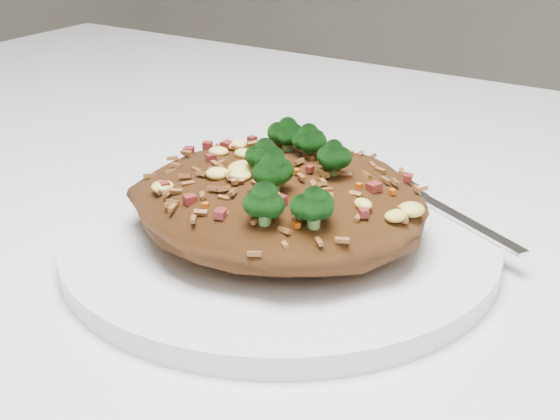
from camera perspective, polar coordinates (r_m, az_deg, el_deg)
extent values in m
cube|color=white|center=(0.59, -0.50, -0.56)|extent=(1.20, 0.80, 0.04)
cylinder|color=#89613F|center=(1.30, -12.23, -4.85)|extent=(0.06, 0.06, 0.71)
cylinder|color=white|center=(0.49, 0.00, -2.35)|extent=(0.27, 0.27, 0.01)
ellipsoid|color=brown|center=(0.48, 0.00, 0.72)|extent=(0.19, 0.17, 0.04)
ellipsoid|color=#073106|center=(0.46, -1.10, 4.10)|extent=(0.02, 0.02, 0.02)
ellipsoid|color=#073106|center=(0.50, 0.57, 5.68)|extent=(0.02, 0.02, 0.02)
ellipsoid|color=#073106|center=(0.41, 2.50, 0.34)|extent=(0.02, 0.02, 0.02)
ellipsoid|color=#073106|center=(0.46, 3.94, 4.05)|extent=(0.02, 0.02, 0.02)
ellipsoid|color=#073106|center=(0.48, 2.12, 5.21)|extent=(0.02, 0.02, 0.02)
ellipsoid|color=#073106|center=(0.41, -1.14, 0.56)|extent=(0.02, 0.02, 0.02)
ellipsoid|color=#073106|center=(0.43, -0.48, 2.80)|extent=(0.02, 0.02, 0.02)
cube|color=silver|center=(0.50, 14.72, -1.57)|extent=(0.09, 0.05, 0.00)
cube|color=silver|center=(0.57, 8.14, 2.17)|extent=(0.04, 0.03, 0.00)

